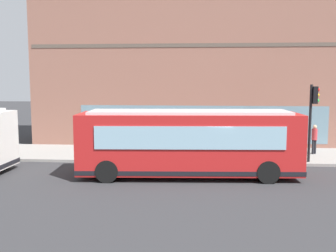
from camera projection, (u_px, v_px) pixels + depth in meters
name	position (u px, v px, depth m)	size (l,w,h in m)	color
ground	(203.00, 177.00, 18.25)	(120.00, 120.00, 0.00)	#2D2D30
sidewalk_curb	(202.00, 155.00, 23.22)	(4.86, 40.00, 0.15)	gray
building_corner	(202.00, 58.00, 27.93)	(6.12, 22.71, 12.04)	#8C5B4C
city_bus_nearside	(188.00, 143.00, 18.13)	(3.12, 10.17, 3.07)	red
traffic_light_near_corner	(313.00, 108.00, 20.51)	(0.32, 0.49, 4.07)	black
fire_hydrant	(281.00, 154.00, 21.22)	(0.35, 0.35, 0.74)	yellow
pedestrian_near_hydrant	(314.00, 137.00, 22.95)	(0.32, 0.32, 1.70)	black
pedestrian_near_building_entrance	(267.00, 138.00, 23.39)	(0.32, 0.32, 1.57)	black
pedestrian_by_light_pole	(293.00, 139.00, 22.25)	(0.32, 0.32, 1.75)	black
newspaper_vending_box	(276.00, 142.00, 24.48)	(0.44, 0.42, 0.90)	#BF3F19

